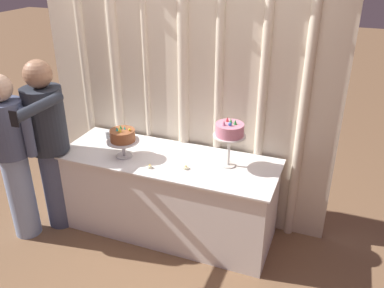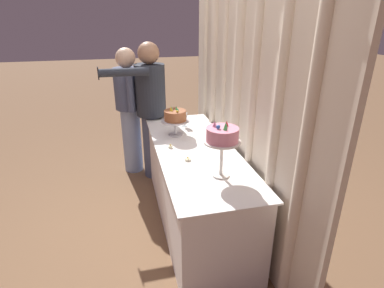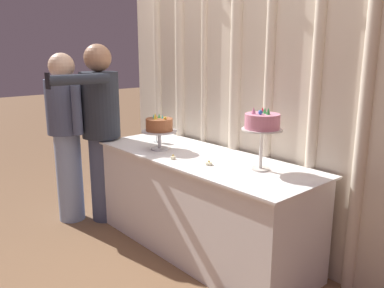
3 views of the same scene
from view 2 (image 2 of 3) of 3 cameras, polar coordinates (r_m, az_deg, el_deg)
name	(u,v)px [view 2 (image 2 of 3)]	position (r m, az deg, el deg)	size (l,w,h in m)	color
ground_plane	(185,221)	(3.16, -1.30, -13.95)	(24.00, 24.00, 0.00)	#846042
draped_curtain	(240,77)	(2.71, 8.91, 12.03)	(2.74, 0.16, 2.68)	beige
cake_table	(195,186)	(2.96, 0.54, -7.69)	(1.94, 0.70, 0.77)	white
cake_display_nearleft	(175,117)	(3.03, -3.11, 4.98)	(0.28, 0.28, 0.30)	silver
cake_display_nearright	(222,137)	(2.21, 5.60, 1.32)	(0.27, 0.27, 0.43)	silver
wine_glass	(185,117)	(3.30, -1.39, 5.04)	(0.06, 0.06, 0.15)	silver
tealight_far_left	(170,147)	(2.79, -4.00, -0.51)	(0.04, 0.04, 0.04)	beige
tealight_near_left	(188,159)	(2.56, -0.80, -2.85)	(0.05, 0.05, 0.03)	beige
guest_girl_blue_dress	(151,107)	(3.65, -7.63, 6.85)	(0.50, 0.74, 1.61)	#4C5675
guest_man_dark_suit	(129,107)	(3.84, -11.46, 6.70)	(0.49, 0.35, 1.54)	#93ADD6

